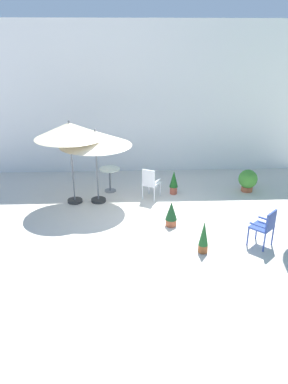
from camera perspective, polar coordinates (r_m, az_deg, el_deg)
The scene contains 11 objects.
ground_plane at distance 10.11m, azimuth -0.02°, elevation -3.96°, with size 60.00×60.00×0.00m, color beige.
villa_facade at distance 13.20m, azimuth -0.82°, elevation 14.09°, with size 11.60×0.30×5.12m, color white.
patio_umbrella_0 at distance 10.56m, azimuth -11.42°, elevation 9.20°, with size 1.96×1.96×2.45m.
patio_umbrella_1 at distance 10.54m, azimuth -7.50°, elevation 8.12°, with size 2.06×2.06×2.20m.
cafe_table_0 at distance 11.69m, azimuth -5.30°, elevation 2.53°, with size 0.66×0.66×0.76m.
patio_chair_0 at distance 8.99m, azimuth 18.17°, elevation -4.93°, with size 0.64×0.64×0.93m.
patio_chair_1 at distance 11.09m, azimuth 0.98°, elevation 1.56°, with size 0.60×0.63×0.96m.
potted_plant_0 at distance 12.15m, azimuth 15.71°, elevation 1.82°, with size 0.59×0.59×0.71m.
potted_plant_1 at distance 9.57m, azimuth 4.22°, elevation -3.35°, with size 0.31×0.31×0.68m.
potted_plant_2 at distance 8.49m, azimuth 9.18°, elevation -6.87°, with size 0.22×0.22×0.79m.
potted_plant_3 at distance 11.52m, azimuth 4.61°, elevation 1.59°, with size 0.27×0.27×0.76m.
Camera 1 is at (-0.40, -9.03, 4.54)m, focal length 34.60 mm.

